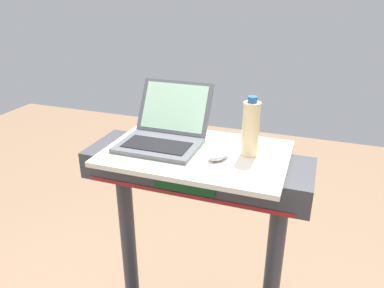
# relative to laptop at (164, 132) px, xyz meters

# --- Properties ---
(desk_board) EXTENTS (0.70, 0.46, 0.02)m
(desk_board) POSITION_rel_laptop_xyz_m (0.15, -0.04, -0.06)
(desk_board) COLOR beige
(desk_board) RESTS_ON treadmill_base
(laptop) EXTENTS (0.32, 0.35, 0.22)m
(laptop) POSITION_rel_laptop_xyz_m (0.00, 0.00, 0.00)
(laptop) COLOR #515459
(laptop) RESTS_ON desk_board
(computer_mouse) EXTENTS (0.09, 0.11, 0.03)m
(computer_mouse) POSITION_rel_laptop_xyz_m (0.25, -0.08, -0.03)
(computer_mouse) COLOR #B2B2B7
(computer_mouse) RESTS_ON desk_board
(water_bottle) EXTENTS (0.06, 0.06, 0.23)m
(water_bottle) POSITION_rel_laptop_xyz_m (0.35, 0.00, 0.06)
(water_bottle) COLOR beige
(water_bottle) RESTS_ON desk_board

